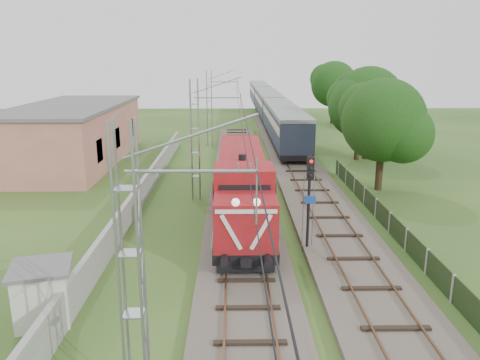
{
  "coord_description": "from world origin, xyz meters",
  "views": [
    {
      "loc": [
        -0.56,
        -18.33,
        9.31
      ],
      "look_at": [
        -0.11,
        8.69,
        2.2
      ],
      "focal_mm": 35.0,
      "sensor_mm": 36.0,
      "label": 1
    }
  ],
  "objects_px": {
    "coach_rake": "(268,102)",
    "signal_post": "(310,187)",
    "locomotive": "(242,184)",
    "relay_hut": "(43,293)"
  },
  "relations": [
    {
      "from": "locomotive",
      "to": "relay_hut",
      "type": "height_order",
      "value": "locomotive"
    },
    {
      "from": "coach_rake",
      "to": "signal_post",
      "type": "height_order",
      "value": "signal_post"
    },
    {
      "from": "locomotive",
      "to": "coach_rake",
      "type": "bearing_deg",
      "value": 83.95
    },
    {
      "from": "locomotive",
      "to": "signal_post",
      "type": "height_order",
      "value": "signal_post"
    },
    {
      "from": "relay_hut",
      "to": "locomotive",
      "type": "bearing_deg",
      "value": 55.8
    },
    {
      "from": "signal_post",
      "to": "relay_hut",
      "type": "xyz_separation_m",
      "value": [
        -10.51,
        -5.93,
        -2.26
      ]
    },
    {
      "from": "coach_rake",
      "to": "relay_hut",
      "type": "distance_m",
      "value": 59.41
    },
    {
      "from": "locomotive",
      "to": "relay_hut",
      "type": "bearing_deg",
      "value": -124.2
    },
    {
      "from": "locomotive",
      "to": "relay_hut",
      "type": "xyz_separation_m",
      "value": [
        -7.4,
        -10.89,
        -1.07
      ]
    },
    {
      "from": "coach_rake",
      "to": "signal_post",
      "type": "distance_m",
      "value": 52.19
    }
  ]
}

